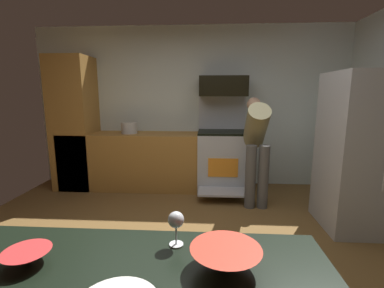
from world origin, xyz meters
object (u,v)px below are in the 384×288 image
Objects in this scene: person_cook at (256,141)px; wine_glass_near at (176,221)px; refrigerator at (368,153)px; mixing_bowl_small at (27,258)px; stock_pot at (129,128)px; microwave at (223,86)px; oven_range at (222,159)px; mixing_bowl_prep at (226,259)px.

person_cook reaches higher than wine_glass_near.
mixing_bowl_small is at bearing -138.09° from refrigerator.
wine_glass_near is at bearing -106.42° from person_cook.
mixing_bowl_small is 3.41m from stock_pot.
microwave is at bearing 141.12° from refrigerator.
oven_range is 2.01× the size of microwave.
microwave is at bearing 87.43° from mixing_bowl_prep.
stock_pot is at bearing 158.92° from refrigerator.
microwave reaches higher than stock_pot.
refrigerator reaches higher than mixing_bowl_prep.
oven_range is 5.75× the size of mixing_bowl_prep.
refrigerator is at bearing -21.08° from stock_pot.
person_cook is (0.43, -0.62, -0.75)m from microwave.
microwave is 1.07m from person_cook.
microwave is 0.50× the size of person_cook.
mixing_bowl_small is 0.73m from mixing_bowl_prep.
stock_pot is at bearing 164.27° from person_cook.
microwave is 3.62m from mixing_bowl_small.
mixing_bowl_prep is at bearing 1.24° from mixing_bowl_small.
mixing_bowl_small is at bearing -163.02° from wine_glass_near.
oven_range reaches higher than person_cook.
stock_pot reaches higher than wine_glass_near.
refrigerator is (1.55, -1.16, 0.37)m from oven_range.
stock_pot is (-1.14, 3.20, -0.02)m from wine_glass_near.
oven_range is at bearing 129.43° from person_cook.
wine_glass_near is 3.39m from stock_pot.
wine_glass_near is at bearing -70.41° from stock_pot.
person_cook reaches higher than stock_pot.
stock_pot is at bearing 100.15° from mixing_bowl_small.
refrigerator is at bearing 51.86° from mixing_bowl_prep.
stock_pot is (-1.49, -0.08, -0.65)m from microwave.
person_cook is 2.87m from mixing_bowl_prep.
microwave reaches higher than mixing_bowl_small.
microwave reaches higher than person_cook.
refrigerator is 11.83× the size of wine_glass_near.
microwave is 4.27× the size of mixing_bowl_small.
person_cook reaches higher than mixing_bowl_small.
mixing_bowl_small is at bearing -104.44° from microwave.
wine_glass_near is (-1.90, -2.02, 0.13)m from refrigerator.
wine_glass_near is (-0.35, -3.18, 0.50)m from oven_range.
oven_range is 0.78m from person_cook.
oven_range is 1.56m from stock_pot.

